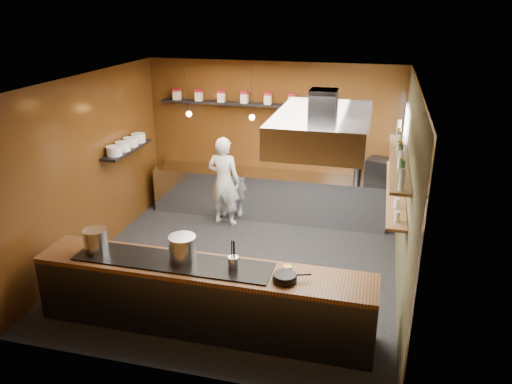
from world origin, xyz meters
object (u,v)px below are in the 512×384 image
(stockpot_small, at_px, (183,248))
(chef, at_px, (224,181))
(espresso_machine, at_px, (379,170))
(stockpot_large, at_px, (96,240))
(extractor_hood, at_px, (322,127))

(stockpot_small, relative_size, chef, 0.20)
(stockpot_small, height_order, espresso_machine, espresso_machine)
(espresso_machine, relative_size, chef, 0.25)
(stockpot_large, bearing_deg, chef, 76.82)
(stockpot_large, relative_size, stockpot_small, 0.90)
(extractor_hood, bearing_deg, stockpot_large, -156.88)
(espresso_machine, bearing_deg, stockpot_large, -113.65)
(extractor_hood, relative_size, stockpot_large, 6.31)
(stockpot_large, relative_size, chef, 0.18)
(stockpot_large, xyz_separation_m, chef, (0.75, 3.21, -0.23))
(stockpot_small, height_order, chef, chef)
(extractor_hood, distance_m, stockpot_large, 3.34)
(chef, bearing_deg, stockpot_large, 81.11)
(stockpot_large, xyz_separation_m, espresso_machine, (3.58, 3.83, 0.02))
(stockpot_large, bearing_deg, stockpot_small, 2.34)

